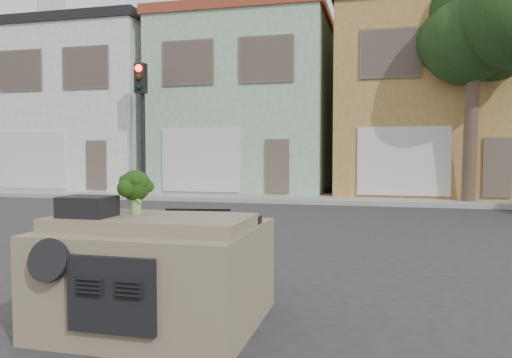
% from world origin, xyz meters
% --- Properties ---
extents(ground_plane, '(120.00, 120.00, 0.00)m').
position_xyz_m(ground_plane, '(0.00, 0.00, 0.00)').
color(ground_plane, '#303033').
rests_on(ground_plane, ground).
extents(sidewalk, '(40.00, 3.00, 0.15)m').
position_xyz_m(sidewalk, '(0.00, 10.50, 0.07)').
color(sidewalk, gray).
rests_on(sidewalk, ground).
extents(townhouse_white, '(7.20, 8.20, 7.55)m').
position_xyz_m(townhouse_white, '(-11.00, 14.50, 3.77)').
color(townhouse_white, silver).
rests_on(townhouse_white, ground).
extents(townhouse_mint, '(7.20, 8.20, 7.55)m').
position_xyz_m(townhouse_mint, '(-3.50, 14.50, 3.77)').
color(townhouse_mint, '#95BC9C').
rests_on(townhouse_mint, ground).
extents(townhouse_tan, '(7.20, 8.20, 7.55)m').
position_xyz_m(townhouse_tan, '(4.00, 14.50, 3.77)').
color(townhouse_tan, '#A97D40').
rests_on(townhouse_tan, ground).
extents(traffic_signal, '(0.40, 0.40, 5.10)m').
position_xyz_m(traffic_signal, '(-6.50, 9.50, 2.55)').
color(traffic_signal, black).
rests_on(traffic_signal, ground).
extents(tree_near, '(4.40, 4.00, 8.50)m').
position_xyz_m(tree_near, '(5.00, 9.80, 4.25)').
color(tree_near, '#1C3414').
rests_on(tree_near, ground).
extents(car_dashboard, '(2.00, 1.80, 1.12)m').
position_xyz_m(car_dashboard, '(0.00, -3.00, 0.56)').
color(car_dashboard, '#7A6B54').
rests_on(car_dashboard, ground).
extents(instrument_hump, '(0.48, 0.38, 0.20)m').
position_xyz_m(instrument_hump, '(-0.58, -3.35, 1.22)').
color(instrument_hump, black).
rests_on(instrument_hump, car_dashboard).
extents(wiper_arm, '(0.69, 0.15, 0.02)m').
position_xyz_m(wiper_arm, '(0.28, -2.62, 1.13)').
color(wiper_arm, black).
rests_on(wiper_arm, car_dashboard).
extents(broccoli, '(0.45, 0.45, 0.46)m').
position_xyz_m(broccoli, '(-0.23, -3.04, 1.35)').
color(broccoli, black).
rests_on(broccoli, car_dashboard).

